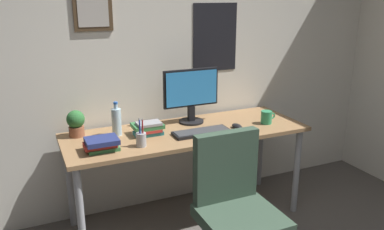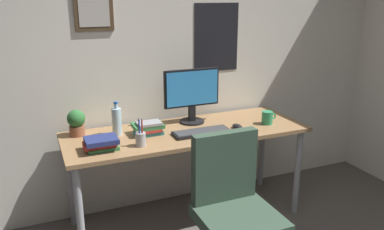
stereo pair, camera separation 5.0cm
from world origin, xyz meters
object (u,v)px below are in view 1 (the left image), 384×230
Objects in this scene: monitor at (191,93)px; pen_cup at (141,139)px; coffee_mug_near at (267,117)px; keyboard at (201,132)px; book_stack_right at (148,128)px; computer_mouse at (237,126)px; office_chair at (235,203)px; water_bottle at (117,121)px; potted_plant at (76,123)px; book_stack_left at (102,144)px.

monitor reaches higher than pen_cup.
monitor reaches higher than coffee_mug_near.
keyboard is 1.96× the size of book_stack_right.
book_stack_right is (0.12, 0.21, -0.00)m from pen_cup.
computer_mouse is (0.30, -0.01, 0.01)m from keyboard.
office_chair is at bearing -97.41° from monitor.
office_chair is 4.33× the size of book_stack_right.
computer_mouse reaches higher than keyboard.
keyboard is at bearing 178.80° from computer_mouse.
monitor reaches higher than computer_mouse.
book_stack_right is (-0.37, 0.14, 0.04)m from keyboard.
office_chair is 3.76× the size of water_bottle.
coffee_mug_near is at bearing -12.31° from potted_plant.
office_chair is at bearing -135.22° from coffee_mug_near.
water_bottle is 0.31m from book_stack_left.
coffee_mug_near is 1.32m from book_stack_left.
keyboard is at bearing 82.96° from office_chair.
pen_cup reaches higher than office_chair.
coffee_mug_near is (0.28, 0.01, 0.03)m from computer_mouse.
pen_cup is at bearing -146.58° from monitor.
pen_cup is (0.10, -0.29, -0.05)m from water_bottle.
keyboard is 0.49m from pen_cup.
keyboard is 0.63m from water_bottle.
pen_cup is at bearing -119.41° from book_stack_right.
monitor is 1.82× the size of water_bottle.
book_stack_left is 1.03× the size of book_stack_right.
monitor is 0.45m from computer_mouse.
book_stack_left is 0.42m from book_stack_right.
book_stack_left is at bearing -178.47° from computer_mouse.
office_chair reaches higher than book_stack_right.
office_chair and potted_plant have the same top height.
monitor is at bearing 81.75° from keyboard.
office_chair is at bearing -51.35° from potted_plant.
pen_cup is 0.24m from book_stack_right.
coffee_mug_near is 0.56× the size of book_stack_left.
coffee_mug_near is at bearing 2.91° from computer_mouse.
office_chair is at bearing -55.38° from pen_cup.
computer_mouse is (0.38, 0.64, 0.24)m from office_chair.
keyboard is at bearing -21.44° from book_stack_right.
book_stack_right reaches higher than computer_mouse.
pen_cup is at bearing 124.62° from office_chair.
water_bottle is 0.29m from potted_plant.
potted_plant reaches higher than book_stack_right.
book_stack_left is (0.11, -0.36, -0.06)m from potted_plant.
water_bottle is 1.18m from coffee_mug_near.
computer_mouse is at bearing -14.73° from water_bottle.
keyboard is (-0.04, -0.28, -0.23)m from monitor.
monitor is at bearing -2.48° from potted_plant.
book_stack_left is (-1.32, -0.04, -0.00)m from coffee_mug_near.
monitor is at bearing 21.94° from book_stack_left.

